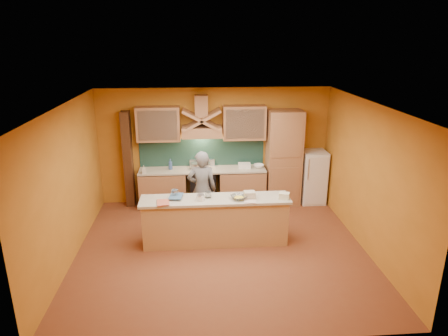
{
  "coord_description": "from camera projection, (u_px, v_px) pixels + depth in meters",
  "views": [
    {
      "loc": [
        -0.47,
        -6.82,
        3.91
      ],
      "look_at": [
        0.12,
        0.9,
        1.36
      ],
      "focal_mm": 32.0,
      "sensor_mm": 36.0,
      "label": 1
    }
  ],
  "objects": [
    {
      "name": "wall_front",
      "position": [
        235.0,
        251.0,
        4.91
      ],
      "size": [
        5.5,
        0.02,
        2.8
      ],
      "primitive_type": "cube",
      "color": "#BF7925",
      "rests_on": "floor"
    },
    {
      "name": "counter_top",
      "position": [
        202.0,
        170.0,
        9.5
      ],
      "size": [
        3.0,
        0.62,
        0.04
      ],
      "primitive_type": "cube",
      "color": "#B5AC99",
      "rests_on": "base_cabinet_left"
    },
    {
      "name": "jar_large",
      "position": [
        175.0,
        193.0,
        7.75
      ],
      "size": [
        0.13,
        0.13,
        0.15
      ],
      "primitive_type": "cylinder",
      "rotation": [
        0.0,
        0.0,
        0.04
      ],
      "color": "white",
      "rests_on": "island_top"
    },
    {
      "name": "floor",
      "position": [
        222.0,
        249.0,
        7.72
      ],
      "size": [
        5.5,
        5.0,
        0.01
      ],
      "primitive_type": "cube",
      "color": "brown",
      "rests_on": "ground"
    },
    {
      "name": "base_cabinet_right",
      "position": [
        242.0,
        187.0,
        9.72
      ],
      "size": [
        1.1,
        0.6,
        0.86
      ],
      "primitive_type": "cube",
      "color": "#A8734D",
      "rests_on": "floor"
    },
    {
      "name": "cloth",
      "position": [
        250.0,
        201.0,
        7.54
      ],
      "size": [
        0.25,
        0.21,
        0.02
      ],
      "primitive_type": "cube",
      "rotation": [
        0.0,
        0.0,
        -0.2
      ],
      "color": "beige",
      "rests_on": "island_top"
    },
    {
      "name": "trim_column_left",
      "position": [
        128.0,
        160.0,
        9.44
      ],
      "size": [
        0.2,
        0.3,
        2.3
      ],
      "primitive_type": "cube",
      "color": "#472816",
      "rests_on": "floor"
    },
    {
      "name": "pantry_column",
      "position": [
        284.0,
        158.0,
        9.56
      ],
      "size": [
        0.8,
        0.6,
        2.3
      ],
      "primitive_type": "cube",
      "color": "#A8734D",
      "rests_on": "floor"
    },
    {
      "name": "mixing_bowl",
      "position": [
        239.0,
        197.0,
        7.66
      ],
      "size": [
        0.4,
        0.4,
        0.07
      ],
      "primitive_type": "imported",
      "rotation": [
        0.0,
        0.0,
        0.4
      ],
      "color": "silver",
      "rests_on": "island_top"
    },
    {
      "name": "upper_cabinet_right",
      "position": [
        244.0,
        123.0,
        9.35
      ],
      "size": [
        1.0,
        0.35,
        0.8
      ],
      "primitive_type": "cube",
      "color": "#A8734D",
      "rests_on": "wall_back"
    },
    {
      "name": "book_upper",
      "position": [
        170.0,
        196.0,
        7.72
      ],
      "size": [
        0.29,
        0.37,
        0.03
      ],
      "primitive_type": "imported",
      "rotation": [
        0.0,
        0.0,
        -0.15
      ],
      "color": "#3E6288",
      "rests_on": "island_top"
    },
    {
      "name": "grocery_bag_b",
      "position": [
        284.0,
        196.0,
        7.67
      ],
      "size": [
        0.23,
        0.21,
        0.12
      ],
      "primitive_type": "cube",
      "rotation": [
        0.0,
        0.0,
        -0.35
      ],
      "color": "beige",
      "rests_on": "island_top"
    },
    {
      "name": "grocery_bag_a",
      "position": [
        250.0,
        195.0,
        7.69
      ],
      "size": [
        0.22,
        0.18,
        0.14
      ],
      "primitive_type": "cube",
      "rotation": [
        0.0,
        0.0,
        0.04
      ],
      "color": "beige",
      "rests_on": "island_top"
    },
    {
      "name": "wall_back",
      "position": [
        214.0,
        146.0,
        9.65
      ],
      "size": [
        5.5,
        0.02,
        2.8
      ],
      "primitive_type": "cube",
      "color": "#BF7925",
      "rests_on": "floor"
    },
    {
      "name": "base_cabinet_left",
      "position": [
        163.0,
        189.0,
        9.58
      ],
      "size": [
        1.1,
        0.6,
        0.86
      ],
      "primitive_type": "cube",
      "color": "#A8734D",
      "rests_on": "floor"
    },
    {
      "name": "stove",
      "position": [
        203.0,
        187.0,
        9.64
      ],
      "size": [
        0.6,
        0.58,
        0.9
      ],
      "primitive_type": "cube",
      "color": "black",
      "rests_on": "floor"
    },
    {
      "name": "dish_rack",
      "position": [
        244.0,
        166.0,
        9.58
      ],
      "size": [
        0.3,
        0.24,
        0.1
      ],
      "primitive_type": "cube",
      "rotation": [
        0.0,
        0.0,
        -0.06
      ],
      "color": "white",
      "rests_on": "counter_top"
    },
    {
      "name": "wall_left",
      "position": [
        67.0,
        186.0,
        7.08
      ],
      "size": [
        0.02,
        5.0,
        2.8
      ],
      "primitive_type": "cube",
      "color": "#BF7925",
      "rests_on": "floor"
    },
    {
      "name": "upper_cabinet_left",
      "position": [
        158.0,
        124.0,
        9.2
      ],
      "size": [
        1.0,
        0.35,
        0.8
      ],
      "primitive_type": "cube",
      "color": "#A8734D",
      "rests_on": "wall_back"
    },
    {
      "name": "fridge",
      "position": [
        313.0,
        177.0,
        9.77
      ],
      "size": [
        0.58,
        0.6,
        1.3
      ],
      "primitive_type": "cube",
      "color": "white",
      "rests_on": "floor"
    },
    {
      "name": "range_hood",
      "position": [
        202.0,
        132.0,
        9.26
      ],
      "size": [
        0.92,
        0.5,
        0.24
      ],
      "primitive_type": "cube",
      "color": "#A8734D",
      "rests_on": "wall_back"
    },
    {
      "name": "hood_chimney",
      "position": [
        201.0,
        106.0,
        9.17
      ],
      "size": [
        0.3,
        0.3,
        0.5
      ],
      "primitive_type": "cube",
      "color": "#A8734D",
      "rests_on": "wall_back"
    },
    {
      "name": "backsplash",
      "position": [
        202.0,
        152.0,
        9.66
      ],
      "size": [
        3.0,
        0.03,
        0.7
      ],
      "primitive_type": "cube",
      "color": "#183630",
      "rests_on": "wall_back"
    },
    {
      "name": "island_top",
      "position": [
        215.0,
        200.0,
        7.71
      ],
      "size": [
        2.9,
        0.62,
        0.05
      ],
      "primitive_type": "cube",
      "color": "#B5AC99",
      "rests_on": "island_body"
    },
    {
      "name": "wall_right",
      "position": [
        367.0,
        178.0,
        7.48
      ],
      "size": [
        0.02,
        5.0,
        2.8
      ],
      "primitive_type": "cube",
      "color": "#BF7925",
      "rests_on": "floor"
    },
    {
      "name": "pot_large",
      "position": [
        196.0,
        167.0,
        9.46
      ],
      "size": [
        0.31,
        0.31,
        0.15
      ],
      "primitive_type": "cylinder",
      "rotation": [
        0.0,
        0.0,
        -0.33
      ],
      "color": "silver",
      "rests_on": "stove"
    },
    {
      "name": "book_lower",
      "position": [
        157.0,
        203.0,
        7.44
      ],
      "size": [
        0.26,
        0.33,
        0.03
      ],
      "primitive_type": "imported",
      "rotation": [
        0.0,
        0.0,
        0.11
      ],
      "color": "#BF5C44",
      "rests_on": "island_top"
    },
    {
      "name": "island_body",
      "position": [
        215.0,
        222.0,
        7.86
      ],
      "size": [
        2.8,
        0.55,
        0.88
      ],
      "primitive_type": "cube",
      "color": "tan",
      "rests_on": "floor"
    },
    {
      "name": "ceiling",
      "position": [
        221.0,
        105.0,
        6.84
      ],
      "size": [
        5.5,
        5.0,
        0.01
      ],
      "primitive_type": "cube",
      "color": "white",
      "rests_on": "wall_back"
    },
    {
      "name": "kitchen_scale",
      "position": [
        200.0,
        198.0,
        7.6
      ],
      "size": [
        0.16,
        0.16,
        0.1
      ],
      "primitive_type": "cube",
      "rotation": [
        0.0,
        0.0,
        -0.39
      ],
      "color": "white",
      "rests_on": "island_top"
    },
    {
      "name": "soap_bottle_b",
      "position": [
        170.0,
        164.0,
        9.42
      ],
      "size": [
        0.13,
        0.13,
        0.26
      ],
      "primitive_type": "imported",
      "rotation": [
        0.0,
        0.0,
        0.35
      ],
      "color": "#324E8B",
      "rests_on": "counter_top"
    },
    {
      "name": "bowl_back",
      "position": [
        259.0,
        166.0,
        9.58
      ],
      "size": [
        0.27,
        0.27,
        0.08
      ],
      "primitive_type": "imported",
      "rotation": [
        0.0,
        0.0,
        0.09
      ],
      "color": "white",
      "rests_on": "counter_top"
    },
    {
      "name": "pot_small",
      "position": [
        206.0,
        167.0,
        9.51
      ],
      "size": [
        0.21,
        0.21,
        0.13
      ],
      "primitive_type": "cylinder",
      "rotation": [
        0.0,
        0.0,
        0.02
      ],
      "color": "silver",
      "rests_on": "stove"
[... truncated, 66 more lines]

